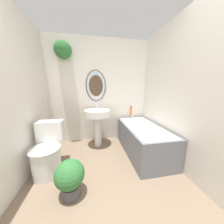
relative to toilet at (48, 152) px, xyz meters
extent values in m
cube|color=silver|center=(0.88, 1.04, 0.87)|extent=(2.43, 0.06, 2.40)
ellipsoid|color=#4C3828|center=(0.81, 1.00, 1.02)|extent=(0.46, 0.02, 0.71)
ellipsoid|color=silver|center=(0.81, 0.99, 1.02)|extent=(0.42, 0.01, 0.67)
cylinder|color=#47474C|center=(0.16, 0.91, 1.81)|extent=(0.16, 0.16, 0.09)
sphere|color=#2D6B33|center=(0.16, 0.91, 1.73)|extent=(0.35, 0.35, 0.35)
cube|color=silver|center=(-0.30, -0.21, 0.87)|extent=(0.06, 2.55, 2.40)
cube|color=silver|center=(2.07, -0.21, 0.87)|extent=(0.06, 2.55, 2.40)
cylinder|color=white|center=(0.00, -0.08, -0.12)|extent=(0.39, 0.39, 0.41)
cylinder|color=silver|center=(0.00, -0.08, 0.10)|extent=(0.42, 0.42, 0.02)
cube|color=white|center=(0.00, 0.21, 0.26)|extent=(0.40, 0.20, 0.35)
cylinder|color=white|center=(0.81, 0.69, 0.02)|extent=(0.16, 0.16, 0.69)
cylinder|color=white|center=(0.81, 0.69, 0.43)|extent=(0.56, 0.56, 0.14)
cylinder|color=silver|center=(0.81, 0.85, 0.55)|extent=(0.02, 0.02, 0.10)
cube|color=slate|center=(1.68, 0.26, -0.05)|extent=(0.68, 1.41, 0.55)
cube|color=white|center=(1.68, 0.26, 0.21)|extent=(0.58, 1.31, 0.04)
cylinder|color=silver|center=(1.68, 0.86, 0.27)|extent=(0.04, 0.04, 0.08)
cylinder|color=#DB6633|center=(1.63, 0.85, 0.41)|extent=(0.06, 0.06, 0.21)
cylinder|color=black|center=(1.63, 0.85, 0.53)|extent=(0.03, 0.03, 0.02)
cylinder|color=#47474C|center=(0.40, -0.50, -0.25)|extent=(0.23, 0.23, 0.15)
sphere|color=#2D6B33|center=(0.40, -0.50, -0.03)|extent=(0.35, 0.35, 0.35)
camera|label=1|loc=(0.68, -1.72, 0.96)|focal=18.00mm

